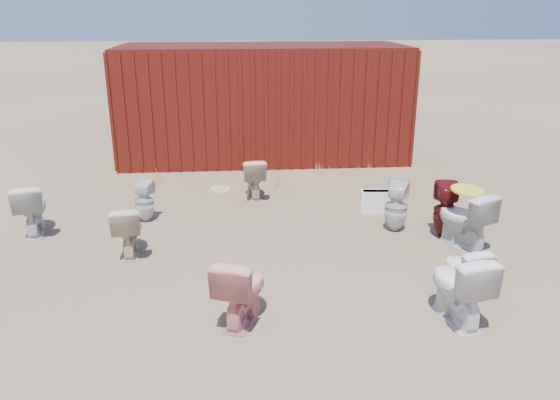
{
  "coord_description": "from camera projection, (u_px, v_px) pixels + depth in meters",
  "views": [
    {
      "loc": [
        -0.59,
        -6.7,
        3.14
      ],
      "look_at": [
        0.0,
        0.6,
        0.55
      ],
      "focal_mm": 35.0,
      "sensor_mm": 36.0,
      "label": 1
    }
  ],
  "objects": [
    {
      "name": "shipping_container",
      "position": [
        263.0,
        102.0,
        11.88
      ],
      "size": [
        6.0,
        2.4,
        2.4
      ],
      "primitive_type": "cube",
      "color": "#43140B",
      "rests_on": "ground"
    },
    {
      "name": "weed_clump_b",
      "position": [
        281.0,
        180.0,
        9.97
      ],
      "size": [
        0.32,
        0.32,
        0.31
      ],
      "primitive_type": "cone",
      "color": "#A19A40",
      "rests_on": "ground"
    },
    {
      "name": "toilet_back_a",
      "position": [
        144.0,
        201.0,
        8.4
      ],
      "size": [
        0.35,
        0.35,
        0.65
      ],
      "primitive_type": "imported",
      "rotation": [
        0.0,
        0.0,
        2.93
      ],
      "color": "silver",
      "rests_on": "ground"
    },
    {
      "name": "loose_lid_far",
      "position": [
        221.0,
        189.0,
        9.94
      ],
      "size": [
        0.49,
        0.56,
        0.02
      ],
      "primitive_type": "ellipsoid",
      "rotation": [
        0.0,
        0.0,
        0.31
      ],
      "color": "#C5B28F",
      "rests_on": "ground"
    },
    {
      "name": "loose_tank",
      "position": [
        376.0,
        201.0,
        8.85
      ],
      "size": [
        0.52,
        0.24,
        0.35
      ],
      "primitive_type": "cube",
      "rotation": [
        0.0,
        0.0,
        -0.08
      ],
      "color": "white",
      "rests_on": "ground"
    },
    {
      "name": "toilet_front_pink",
      "position": [
        242.0,
        288.0,
        5.68
      ],
      "size": [
        0.67,
        0.86,
        0.77
      ],
      "primitive_type": "imported",
      "rotation": [
        0.0,
        0.0,
        2.77
      ],
      "color": "pink",
      "rests_on": "ground"
    },
    {
      "name": "toilet_front_e",
      "position": [
        464.0,
        271.0,
        6.19
      ],
      "size": [
        0.45,
        0.68,
        0.64
      ],
      "primitive_type": "imported",
      "rotation": [
        0.0,
        0.0,
        3.29
      ],
      "color": "white",
      "rests_on": "ground"
    },
    {
      "name": "weed_clump_e",
      "position": [
        323.0,
        169.0,
        10.7
      ],
      "size": [
        0.34,
        0.34,
        0.3
      ],
      "primitive_type": "cone",
      "color": "#A19A40",
      "rests_on": "ground"
    },
    {
      "name": "yellow_lid",
      "position": [
        467.0,
        190.0,
        7.31
      ],
      "size": [
        0.41,
        0.52,
        0.02
      ],
      "primitive_type": "ellipsoid",
      "color": "yellow",
      "rests_on": "toilet_back_yellowlid"
    },
    {
      "name": "toilet_back_e",
      "position": [
        396.0,
        206.0,
        8.03
      ],
      "size": [
        0.45,
        0.45,
        0.75
      ],
      "primitive_type": "imported",
      "rotation": [
        0.0,
        0.0,
        2.73
      ],
      "color": "silver",
      "rests_on": "ground"
    },
    {
      "name": "toilet_front_maroon",
      "position": [
        446.0,
        210.0,
        7.79
      ],
      "size": [
        0.42,
        0.43,
        0.81
      ],
      "primitive_type": "imported",
      "rotation": [
        0.0,
        0.0,
        2.97
      ],
      "color": "#540E10",
      "rests_on": "ground"
    },
    {
      "name": "toilet_back_yellowlid",
      "position": [
        464.0,
        219.0,
        7.45
      ],
      "size": [
        0.76,
        0.92,
        0.82
      ],
      "primitive_type": "imported",
      "rotation": [
        0.0,
        0.0,
        3.59
      ],
      "color": "silver",
      "rests_on": "ground"
    },
    {
      "name": "weed_clump_d",
      "position": [
        238.0,
        173.0,
        10.52
      ],
      "size": [
        0.3,
        0.3,
        0.26
      ],
      "primitive_type": "cone",
      "color": "#A19A40",
      "rests_on": "ground"
    },
    {
      "name": "toilet_front_a",
      "position": [
        31.0,
        208.0,
        7.92
      ],
      "size": [
        0.59,
        0.84,
        0.78
      ],
      "primitive_type": "imported",
      "rotation": [
        0.0,
        0.0,
        3.36
      ],
      "color": "silver",
      "rests_on": "ground"
    },
    {
      "name": "weed_clump_c",
      "position": [
        368.0,
        173.0,
        10.49
      ],
      "size": [
        0.36,
        0.36,
        0.28
      ],
      "primitive_type": "cone",
      "color": "#A19A40",
      "rests_on": "ground"
    },
    {
      "name": "toilet_back_beige_left",
      "position": [
        128.0,
        229.0,
        7.26
      ],
      "size": [
        0.47,
        0.73,
        0.7
      ],
      "primitive_type": "imported",
      "rotation": [
        0.0,
        0.0,
        3.26
      ],
      "color": "beige",
      "rests_on": "ground"
    },
    {
      "name": "loose_lid_near",
      "position": [
        127.0,
        221.0,
        8.44
      ],
      "size": [
        0.45,
        0.55,
        0.02
      ],
      "primitive_type": "ellipsoid",
      "rotation": [
        0.0,
        0.0,
        -0.16
      ],
      "color": "tan",
      "rests_on": "ground"
    },
    {
      "name": "ground",
      "position": [
        284.0,
        253.0,
        7.39
      ],
      "size": [
        100.0,
        100.0,
        0.0
      ],
      "primitive_type": "plane",
      "color": "brown",
      "rests_on": "ground"
    },
    {
      "name": "toilet_front_c",
      "position": [
        459.0,
        286.0,
        5.68
      ],
      "size": [
        0.57,
        0.85,
        0.8
      ],
      "primitive_type": "imported",
      "rotation": [
        0.0,
        0.0,
        3.3
      ],
      "color": "white",
      "rests_on": "ground"
    },
    {
      "name": "weed_clump_a",
      "position": [
        153.0,
        178.0,
        10.2
      ],
      "size": [
        0.36,
        0.36,
        0.27
      ],
      "primitive_type": "cone",
      "color": "#A19A40",
      "rests_on": "ground"
    },
    {
      "name": "toilet_back_beige_right",
      "position": [
        253.0,
        178.0,
        9.45
      ],
      "size": [
        0.45,
        0.73,
        0.71
      ],
      "primitive_type": "imported",
      "rotation": [
        0.0,
        0.0,
        3.22
      ],
      "color": "beige",
      "rests_on": "ground"
    },
    {
      "name": "weed_clump_f",
      "position": [
        473.0,
        228.0,
        7.9
      ],
      "size": [
        0.28,
        0.28,
        0.26
      ],
      "primitive_type": "cone",
      "color": "#A19A40",
      "rests_on": "ground"
    }
  ]
}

